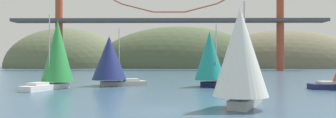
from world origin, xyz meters
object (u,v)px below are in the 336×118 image
sailboat_white_mainsail (241,55)px  sailboat_teal_sail (210,57)px  sailboat_green_sail (57,53)px  channel_buoy (215,80)px  sailboat_navy_sail (110,59)px

sailboat_white_mainsail → sailboat_teal_sail: (0.20, 20.07, 0.01)m
sailboat_white_mainsail → sailboat_green_sail: 27.54m
sailboat_white_mainsail → sailboat_teal_sail: size_ratio=0.97×
channel_buoy → sailboat_white_mainsail: bearing=-94.3°
sailboat_white_mainsail → channel_buoy: bearing=85.7°
sailboat_navy_sail → sailboat_teal_sail: size_ratio=0.99×
sailboat_white_mainsail → channel_buoy: size_ratio=3.36×
sailboat_green_sail → sailboat_teal_sail: bearing=7.2°
sailboat_teal_sail → sailboat_green_sail: bearing=-172.8°
sailboat_green_sail → channel_buoy: size_ratio=3.81×
sailboat_green_sail → sailboat_white_mainsail: bearing=-39.0°
sailboat_white_mainsail → channel_buoy: (2.20, 29.19, -3.97)m
sailboat_green_sail → channel_buoy: (23.58, 11.84, -4.51)m
sailboat_white_mainsail → sailboat_teal_sail: sailboat_teal_sail is taller
sailboat_navy_sail → sailboat_teal_sail: sailboat_teal_sail is taller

